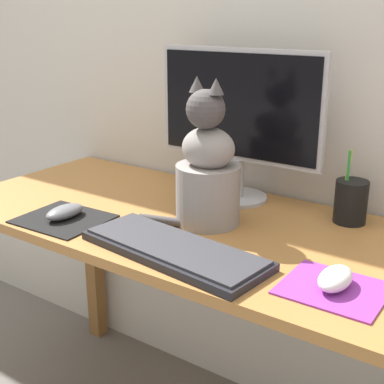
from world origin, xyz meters
TOP-DOWN VIEW (x-y plane):
  - desk at (0.00, 0.00)m, footprint 1.41×0.59m
  - monitor at (-0.02, 0.20)m, footprint 0.49×0.17m
  - keyboard at (0.05, -0.19)m, footprint 0.45×0.21m
  - mousepad_left at (-0.30, -0.19)m, footprint 0.22×0.20m
  - mousepad_right at (0.39, -0.14)m, footprint 0.19×0.17m
  - computer_mouse_left at (-0.30, -0.18)m, footprint 0.06×0.11m
  - computer_mouse_right at (0.39, -0.14)m, footprint 0.06×0.10m
  - cat at (0.01, 0.00)m, footprint 0.23×0.19m
  - pen_cup at (0.30, 0.21)m, footprint 0.08×0.08m

SIDE VIEW (x-z plane):
  - desk at x=0.00m, z-range 0.25..0.96m
  - mousepad_left at x=-0.30m, z-range 0.71..0.71m
  - mousepad_right at x=0.39m, z-range 0.71..0.71m
  - keyboard at x=0.05m, z-range 0.71..0.73m
  - computer_mouse_left at x=-0.30m, z-range 0.71..0.74m
  - computer_mouse_right at x=0.39m, z-range 0.71..0.75m
  - pen_cup at x=0.30m, z-range 0.67..0.86m
  - cat at x=0.01m, z-range 0.66..1.02m
  - monitor at x=-0.02m, z-range 0.74..1.15m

